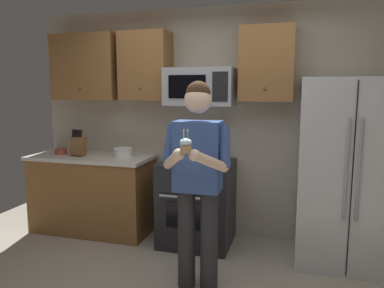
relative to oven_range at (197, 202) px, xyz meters
name	(u,v)px	position (x,y,z in m)	size (l,w,h in m)	color
wall_back	(219,124)	(0.15, 0.39, 0.84)	(4.40, 0.10, 2.60)	#B7AD99
oven_range	(197,202)	(0.00, 0.00, 0.00)	(0.76, 0.70, 0.93)	black
microwave	(200,87)	(0.00, 0.12, 1.26)	(0.74, 0.41, 0.40)	#9EA0A5
refrigerator	(347,173)	(1.50, -0.04, 0.44)	(0.90, 0.75, 1.80)	#B7BABF
cabinet_row_upper	(152,66)	(-0.57, 0.17, 1.49)	(2.78, 0.36, 0.76)	brown
counter_left	(93,193)	(-1.30, 0.02, 0.00)	(1.44, 0.66, 0.92)	brown
knife_block	(78,146)	(-1.44, -0.03, 0.58)	(0.16, 0.15, 0.32)	brown
bowl_large_white	(123,152)	(-0.89, 0.03, 0.51)	(0.22, 0.22, 0.10)	white
bowl_small_colored	(61,151)	(-1.70, 0.01, 0.50)	(0.15, 0.15, 0.07)	#B24C3F
person	(197,175)	(0.25, -0.92, 0.53)	(0.60, 0.48, 1.76)	#262628
cupcake	(186,145)	(0.25, -1.24, 0.83)	(0.09, 0.09, 0.17)	#A87F56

